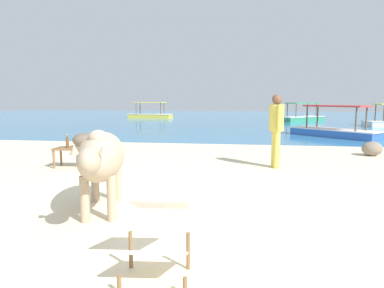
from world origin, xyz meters
The scene contains 12 objects.
sand_beach centered at (0.00, 0.00, 0.02)m, with size 18.00×14.00×0.04m, color beige.
water_surface centered at (0.00, 22.00, 0.00)m, with size 60.00×36.00×0.03m, color teal.
cow centered at (-1.04, -0.37, 0.79)m, with size 1.00×2.03×1.13m.
low_bench_table centered at (-2.96, 2.50, 0.41)m, with size 0.79×0.50×0.44m.
bottle centered at (-3.07, 2.53, 0.60)m, with size 0.07×0.07×0.30m.
deck_chair_far centered at (0.11, -1.87, 0.42)m, with size 0.61×0.82×0.68m.
person_standing centered at (1.54, 3.13, 0.99)m, with size 0.32×0.50×1.62m.
shore_rock_large centered at (-4.17, 5.66, 0.27)m, with size 0.76×0.72×0.45m, color #6B5B4C.
shore_rock_medium centered at (4.27, 5.19, 0.23)m, with size 0.56×0.48×0.39m, color gray.
boat_green centered at (4.87, 20.87, 0.29)m, with size 3.50×3.32×1.29m.
boat_yellow centered at (-6.86, 23.39, 0.29)m, with size 3.79×1.62×1.29m.
boat_blue centered at (4.53, 10.28, 0.29)m, with size 3.42×3.41×1.29m.
Camera 1 is at (0.84, -4.73, 1.56)m, focal length 32.67 mm.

